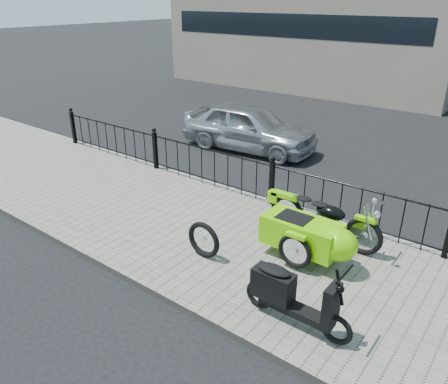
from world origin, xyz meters
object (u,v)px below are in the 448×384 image
Objects in this scene: motorcycle_sidecar at (315,233)px; scooter at (290,295)px; sedan_car at (249,127)px; spare_tire at (204,240)px.

scooter is at bearing -74.28° from motorcycle_sidecar.
scooter is 7.73m from sedan_car.
sedan_car is at bearing 134.75° from motorcycle_sidecar.
sedan_car is (-2.84, 5.50, 0.24)m from spare_tire.
motorcycle_sidecar is at bearing 36.98° from spare_tire.
scooter reaches higher than spare_tire.
sedan_car reaches higher than scooter.
scooter is at bearing -15.41° from spare_tire.
sedan_car is (-4.81, 6.05, 0.14)m from scooter.
spare_tire is at bearing 164.59° from scooter.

